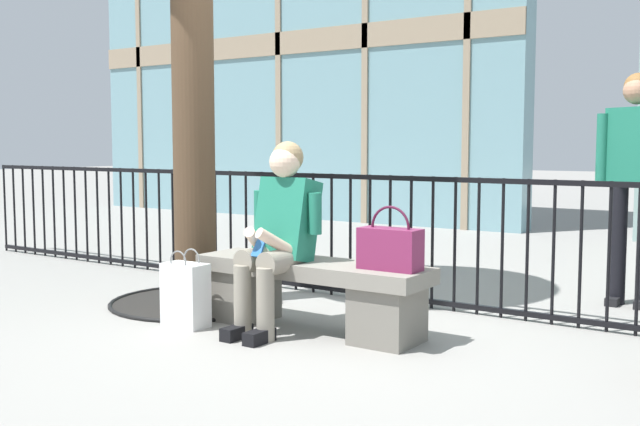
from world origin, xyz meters
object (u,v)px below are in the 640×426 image
object	(u,v)px
seated_person_with_phone	(279,230)
handbag_on_bench	(390,248)
stone_bench	(311,289)
shopping_bag	(186,294)
bystander_at_railing	(634,170)

from	to	relation	value
seated_person_with_phone	handbag_on_bench	world-z (taller)	seated_person_with_phone
stone_bench	handbag_on_bench	size ratio (longest dim) A/B	4.19
stone_bench	shopping_bag	world-z (taller)	shopping_bag
handbag_on_bench	shopping_bag	distance (m)	1.41
stone_bench	handbag_on_bench	bearing A→B (deg)	-0.99
handbag_on_bench	shopping_bag	bearing A→B (deg)	-163.79
stone_bench	shopping_bag	distance (m)	0.83
shopping_bag	seated_person_with_phone	bearing A→B (deg)	24.75
bystander_at_railing	shopping_bag	bearing A→B (deg)	-133.75
handbag_on_bench	bystander_at_railing	xyz separation A→B (m)	(0.94, 1.97, 0.42)
bystander_at_railing	handbag_on_bench	bearing A→B (deg)	-115.48
stone_bench	seated_person_with_phone	xyz separation A→B (m)	(-0.16, -0.13, 0.38)
handbag_on_bench	bystander_at_railing	bearing A→B (deg)	64.52
handbag_on_bench	bystander_at_railing	distance (m)	2.22
shopping_bag	handbag_on_bench	bearing A→B (deg)	16.21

